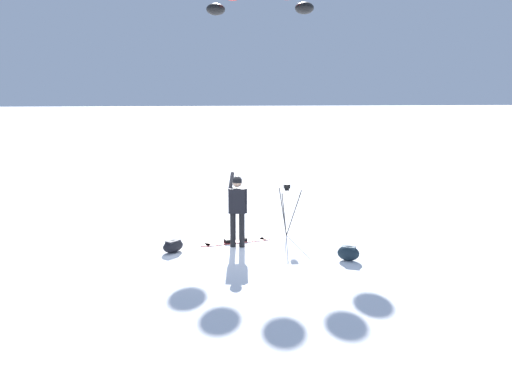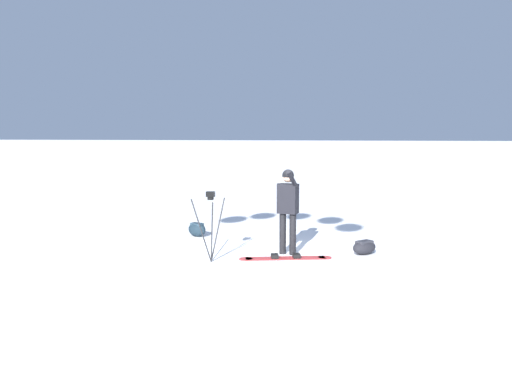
# 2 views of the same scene
# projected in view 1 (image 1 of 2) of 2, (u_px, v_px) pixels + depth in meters

# --- Properties ---
(ground_plane) EXTENTS (300.00, 300.00, 0.00)m
(ground_plane) POSITION_uv_depth(u_px,v_px,m) (234.00, 242.00, 13.94)
(ground_plane) COLOR white
(snowboarder) EXTENTS (0.74, 0.46, 1.80)m
(snowboarder) POSITION_uv_depth(u_px,v_px,m) (237.00, 203.00, 13.34)
(snowboarder) COLOR black
(snowboarder) RESTS_ON ground_plane
(snowboard) EXTENTS (0.65, 1.82, 0.10)m
(snowboard) POSITION_uv_depth(u_px,v_px,m) (236.00, 241.00, 13.93)
(snowboard) COLOR #B23333
(snowboard) RESTS_ON ground_plane
(gear_bag_large) EXTENTS (0.65, 0.65, 0.29)m
(gear_bag_large) POSITION_uv_depth(u_px,v_px,m) (173.00, 246.00, 13.05)
(gear_bag_large) COLOR black
(gear_bag_large) RESTS_ON ground_plane
(camera_tripod) EXTENTS (0.74, 0.62, 1.39)m
(camera_tripod) POSITION_uv_depth(u_px,v_px,m) (287.00, 199.00, 14.42)
(camera_tripod) COLOR #262628
(camera_tripod) RESTS_ON ground_plane
(gear_bag_small) EXTENTS (0.49, 0.58, 0.35)m
(gear_bag_small) POSITION_uv_depth(u_px,v_px,m) (348.00, 253.00, 12.37)
(gear_bag_small) COLOR #192833
(gear_bag_small) RESTS_ON ground_plane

